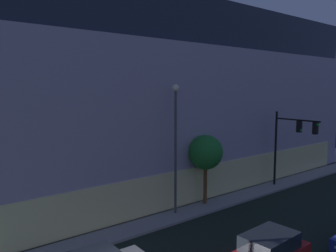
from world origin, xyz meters
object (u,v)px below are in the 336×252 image
modern_building (123,97)px  street_lamp_sidewalk (176,134)px  sidewalk_tree (206,153)px  traffic_light_far_corner (291,136)px

modern_building → street_lamp_sidewalk: (-5.04, -15.05, -1.92)m
street_lamp_sidewalk → sidewalk_tree: street_lamp_sidewalk is taller
street_lamp_sidewalk → traffic_light_far_corner: bearing=-8.3°
modern_building → traffic_light_far_corner: size_ratio=5.94×
street_lamp_sidewalk → sidewalk_tree: 3.24m
modern_building → sidewalk_tree: size_ratio=7.55×
street_lamp_sidewalk → sidewalk_tree: bearing=3.2°
sidewalk_tree → street_lamp_sidewalk: bearing=-176.8°
street_lamp_sidewalk → sidewalk_tree: (2.83, 0.16, -1.57)m
street_lamp_sidewalk → modern_building: bearing=71.5°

